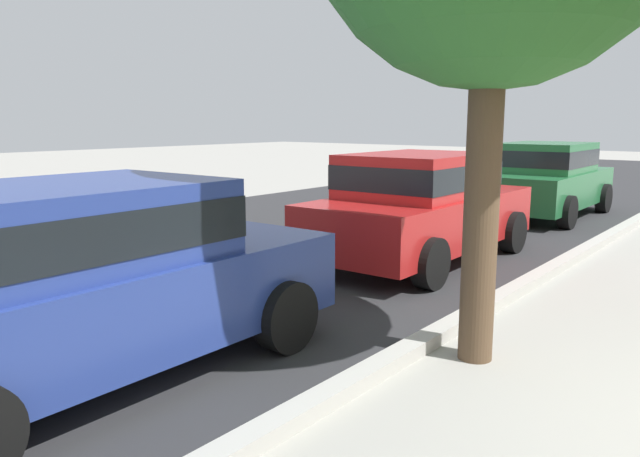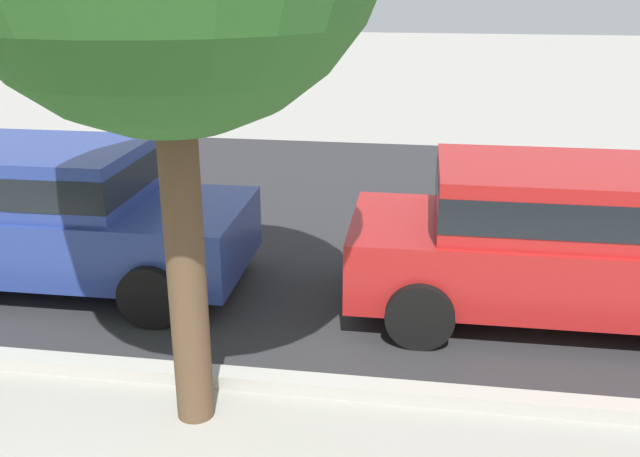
% 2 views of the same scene
% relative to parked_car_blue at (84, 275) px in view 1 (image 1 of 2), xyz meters
% --- Properties ---
extents(street_surface, '(60.00, 9.00, 0.01)m').
position_rel_parked_car_blue_xyz_m(street_surface, '(1.82, 2.84, -0.84)').
color(street_surface, '#2D2D30').
rests_on(street_surface, ground).
extents(curb_stone, '(60.00, 0.20, 0.12)m').
position_rel_parked_car_blue_xyz_m(curb_stone, '(1.82, -1.76, -0.78)').
color(curb_stone, '#B2AFA8').
rests_on(curb_stone, ground).
extents(parked_car_blue, '(4.11, 1.94, 1.56)m').
position_rel_parked_car_blue_xyz_m(parked_car_blue, '(0.00, 0.00, 0.00)').
color(parked_car_blue, navy).
rests_on(parked_car_blue, ground).
extents(parked_car_red, '(4.11, 1.94, 1.56)m').
position_rel_parked_car_blue_xyz_m(parked_car_red, '(5.27, 0.00, 0.00)').
color(parked_car_red, '#B21E1E').
rests_on(parked_car_red, ground).
extents(parked_car_green, '(4.11, 1.94, 1.56)m').
position_rel_parked_car_blue_xyz_m(parked_car_green, '(10.59, 0.00, 0.00)').
color(parked_car_green, '#236638').
rests_on(parked_car_green, ground).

